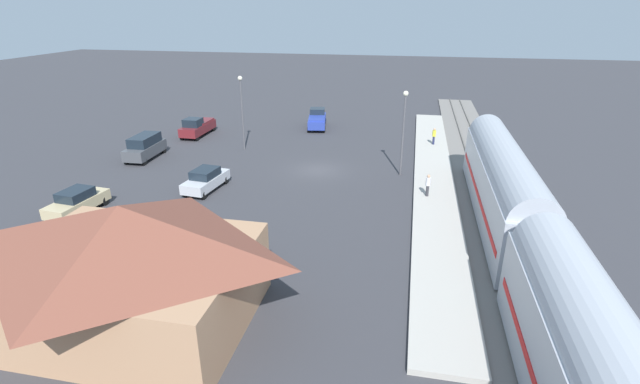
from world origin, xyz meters
The scene contains 14 objects.
ground_plane centered at (0.00, 0.00, 0.00)m, with size 200.00×200.00×0.00m, color #38383D.
railway_track centered at (-14.00, 0.00, 0.09)m, with size 4.80×70.00×0.30m.
platform centered at (-10.00, 0.00, 0.15)m, with size 3.20×46.00×0.30m.
passenger_train centered at (-14.00, 17.03, 2.86)m, with size 2.93×38.27×4.98m.
station_building centered at (4.00, 22.00, 3.03)m, with size 11.22×8.83×5.82m.
pedestrian_on_platform centered at (-9.37, 4.83, 1.28)m, with size 0.36×0.36×1.71m.
pedestrian_waiting_far centered at (-10.18, -9.29, 1.28)m, with size 0.36×0.36×1.71m.
pickup_maroon centered at (15.52, -8.65, 1.03)m, with size 2.01×5.42×2.14m.
suv_charcoal centered at (16.77, -0.07, 1.15)m, with size 2.15×4.97×2.22m.
pickup_blue centered at (3.17, -14.77, 1.03)m, with size 2.83×5.65×2.14m.
sedan_silver centered at (7.70, 6.31, 0.88)m, with size 2.33×4.68×1.74m.
sedan_tan centered at (14.68, 12.15, 0.88)m, with size 2.27×4.66×1.74m.
light_pole_near_platform centered at (-7.20, -0.19, 4.58)m, with size 0.44×0.44×7.21m.
light_pole_lot_center centered at (8.60, -4.74, 4.63)m, with size 0.44×0.44×7.30m.
Camera 1 is at (-7.82, 37.44, 13.62)m, focal length 25.68 mm.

